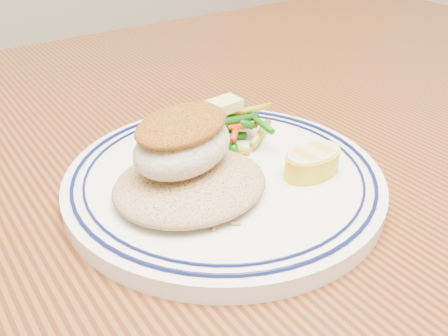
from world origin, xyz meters
TOP-DOWN VIEW (x-y plane):
  - dining_table at (0.00, 0.00)m, footprint 1.50×0.90m
  - plate at (0.02, -0.04)m, footprint 0.26×0.26m
  - rice_pilaf at (-0.02, -0.05)m, footprint 0.12×0.11m
  - fish_fillet at (-0.01, -0.04)m, footprint 0.10×0.09m
  - vegetable_pile at (0.05, 0.01)m, footprint 0.11×0.10m
  - butter_pat at (0.06, 0.01)m, footprint 0.03×0.02m
  - lemon_wedge at (0.08, -0.08)m, footprint 0.05×0.05m

SIDE VIEW (x-z plane):
  - dining_table at x=0.00m, z-range 0.28..1.03m
  - plate at x=0.02m, z-range 0.75..0.77m
  - rice_pilaf at x=-0.02m, z-range 0.77..0.79m
  - lemon_wedge at x=0.08m, z-range 0.77..0.79m
  - vegetable_pile at x=0.05m, z-range 0.76..0.79m
  - butter_pat at x=0.06m, z-range 0.79..0.80m
  - fish_fillet at x=-0.01m, z-range 0.78..0.83m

